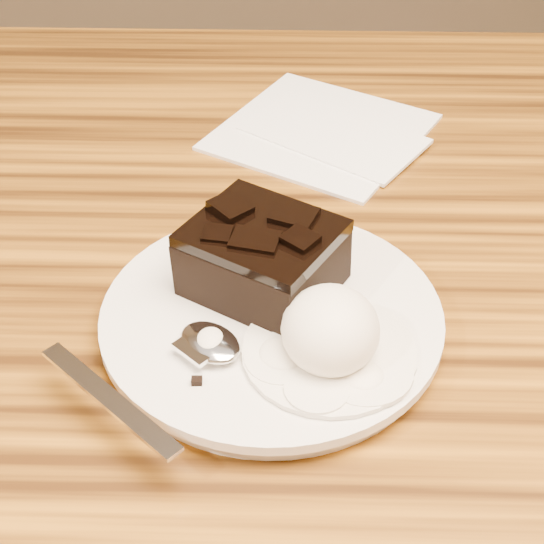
{
  "coord_description": "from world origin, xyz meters",
  "views": [
    {
      "loc": [
        -0.1,
        -0.43,
        1.11
      ],
      "look_at": [
        -0.11,
        -0.04,
        0.79
      ],
      "focal_mm": 56.39,
      "sensor_mm": 36.0,
      "label": 1
    }
  ],
  "objects_px": {
    "plate": "(272,322)",
    "ice_cream_scoop": "(330,330)",
    "spoon": "(210,345)",
    "napkin": "(321,130)",
    "brownie": "(263,262)"
  },
  "relations": [
    {
      "from": "plate",
      "to": "brownie",
      "type": "height_order",
      "value": "brownie"
    },
    {
      "from": "napkin",
      "to": "brownie",
      "type": "bearing_deg",
      "value": -100.66
    },
    {
      "from": "plate",
      "to": "ice_cream_scoop",
      "type": "height_order",
      "value": "ice_cream_scoop"
    },
    {
      "from": "ice_cream_scoop",
      "to": "plate",
      "type": "bearing_deg",
      "value": 133.55
    },
    {
      "from": "plate",
      "to": "spoon",
      "type": "height_order",
      "value": "spoon"
    },
    {
      "from": "plate",
      "to": "brownie",
      "type": "xyz_separation_m",
      "value": [
        -0.01,
        0.02,
        0.03
      ]
    },
    {
      "from": "plate",
      "to": "spoon",
      "type": "distance_m",
      "value": 0.05
    },
    {
      "from": "plate",
      "to": "ice_cream_scoop",
      "type": "xyz_separation_m",
      "value": [
        0.03,
        -0.04,
        0.03
      ]
    },
    {
      "from": "spoon",
      "to": "brownie",
      "type": "bearing_deg",
      "value": 16.77
    },
    {
      "from": "ice_cream_scoop",
      "to": "napkin",
      "type": "distance_m",
      "value": 0.28
    },
    {
      "from": "spoon",
      "to": "napkin",
      "type": "distance_m",
      "value": 0.28
    },
    {
      "from": "ice_cream_scoop",
      "to": "spoon",
      "type": "height_order",
      "value": "ice_cream_scoop"
    },
    {
      "from": "brownie",
      "to": "napkin",
      "type": "bearing_deg",
      "value": 79.34
    },
    {
      "from": "brownie",
      "to": "napkin",
      "type": "height_order",
      "value": "brownie"
    },
    {
      "from": "ice_cream_scoop",
      "to": "napkin",
      "type": "bearing_deg",
      "value": 89.73
    }
  ]
}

